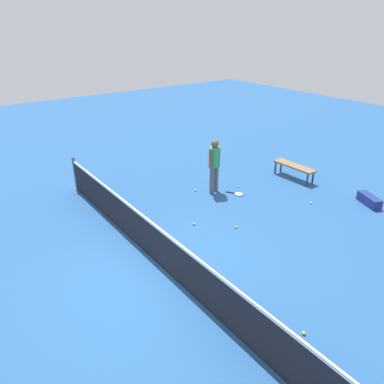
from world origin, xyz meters
name	(u,v)px	position (x,y,z in m)	size (l,w,h in m)	color
ground_plane	(161,266)	(0.00, 0.00, 0.00)	(40.00, 40.00, 0.00)	#265693
court_net	(160,247)	(0.00, 0.00, 0.50)	(10.09, 0.09, 1.07)	#4C4C51
player_near_side	(214,162)	(2.27, -3.36, 1.01)	(0.41, 0.53, 1.70)	#595960
tennis_racket_near_player	(238,194)	(1.70, -3.87, 0.01)	(0.58, 0.46, 0.03)	blue
tennis_ball_near_player	(196,190)	(2.64, -2.93, 0.03)	(0.07, 0.07, 0.07)	#C6E033
tennis_ball_by_net	(194,224)	(1.00, -1.65, 0.03)	(0.07, 0.07, 0.07)	#C6E033
tennis_ball_midcourt	(304,333)	(-3.09, -0.94, 0.03)	(0.07, 0.07, 0.07)	#C6E033
tennis_ball_baseline	(236,227)	(0.22, -2.43, 0.03)	(0.07, 0.07, 0.07)	#C6E033
tennis_ball_stray_left	(238,187)	(2.05, -4.20, 0.03)	(0.07, 0.07, 0.07)	#C6E033
tennis_ball_stray_right	(311,203)	(-0.06, -5.13, 0.03)	(0.07, 0.07, 0.07)	#C6E033
courtside_bench	(294,167)	(1.51, -6.23, 0.42)	(1.50, 0.42, 0.48)	olive
equipment_bag	(368,200)	(-1.05, -6.48, 0.14)	(0.84, 0.59, 0.28)	navy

